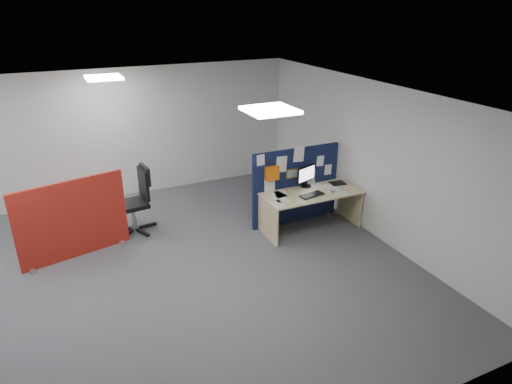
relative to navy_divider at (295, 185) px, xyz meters
name	(u,v)px	position (x,y,z in m)	size (l,w,h in m)	color
floor	(117,288)	(-3.46, -0.83, -0.74)	(9.00, 9.00, 0.00)	#515358
ceiling	(91,107)	(-3.46, -0.83, 1.96)	(9.00, 7.00, 0.02)	white
wall_back	(79,139)	(-3.46, 2.67, 0.61)	(9.00, 0.02, 2.70)	silver
wall_right	(371,160)	(1.04, -0.83, 0.61)	(0.02, 7.00, 2.70)	silver
ceiling_lights	(110,97)	(-3.13, -0.16, 1.93)	(4.10, 4.10, 0.04)	white
navy_divider	(295,185)	(0.00, 0.00, 0.00)	(1.76, 0.30, 1.51)	#0D1233
main_desk	(310,200)	(0.12, -0.35, -0.18)	(1.80, 0.80, 0.73)	#CFBE84
monitor_main	(307,175)	(0.17, -0.13, 0.21)	(0.44, 0.19, 0.40)	black
keyboard	(312,195)	(0.05, -0.53, 0.00)	(0.45, 0.18, 0.03)	black
mouse	(333,191)	(0.47, -0.56, 0.01)	(0.10, 0.06, 0.03)	#AAABAF
paper_tray	(338,183)	(0.79, -0.25, 0.00)	(0.28, 0.22, 0.01)	black
red_divider	(73,220)	(-3.87, 0.40, -0.08)	(1.74, 0.45, 1.33)	maroon
office_chair	(138,196)	(-2.72, 0.90, -0.06)	(0.78, 0.79, 1.19)	black
desk_papers	(301,193)	(-0.08, -0.36, -0.01)	(1.52, 0.89, 0.00)	white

